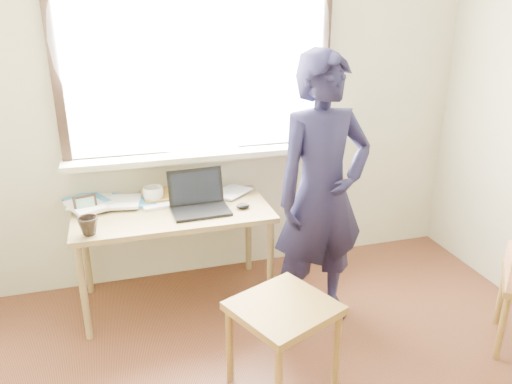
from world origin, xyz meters
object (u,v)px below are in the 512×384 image
object	(u,v)px
laptop	(199,201)
work_chair	(283,317)
mug_dark	(88,226)
desk	(173,220)
mug_white	(153,195)
person	(322,195)

from	to	relation	value
laptop	work_chair	bearing A→B (deg)	-74.16
laptop	mug_dark	distance (m)	0.69
desk	mug_dark	world-z (taller)	mug_dark
work_chair	desk	bearing A→B (deg)	114.20
mug_white	mug_dark	world-z (taller)	mug_white
mug_white	work_chair	size ratio (longest dim) A/B	0.22
work_chair	person	world-z (taller)	person
desk	person	xyz separation A→B (m)	(0.84, -0.43, 0.24)
mug_white	person	distance (m)	1.12
laptop	mug_dark	xyz separation A→B (m)	(-0.67, -0.19, -0.00)
laptop	mug_white	distance (m)	0.33
mug_white	mug_dark	size ratio (longest dim) A/B	1.19
mug_white	person	world-z (taller)	person
desk	laptop	bearing A→B (deg)	-9.90
desk	mug_white	distance (m)	0.23
desk	mug_dark	xyz separation A→B (m)	(-0.50, -0.22, 0.12)
laptop	work_chair	size ratio (longest dim) A/B	0.60
laptop	person	size ratio (longest dim) A/B	0.22
desk	work_chair	world-z (taller)	desk
mug_dark	person	bearing A→B (deg)	-8.97
laptop	person	xyz separation A→B (m)	(0.67, -0.40, 0.12)
work_chair	person	xyz separation A→B (m)	(0.41, 0.51, 0.43)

